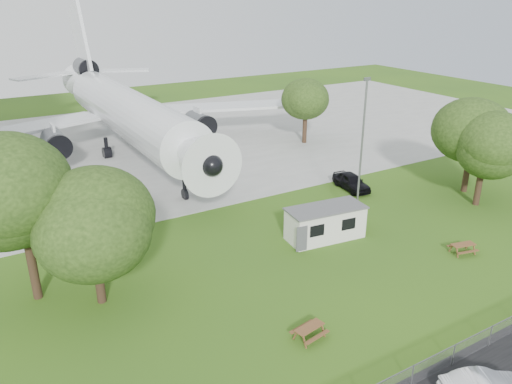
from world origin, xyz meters
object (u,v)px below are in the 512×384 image
airliner (124,109)px  picnic_west (309,338)px  site_cabin (325,223)px  picnic_east (462,253)px

airliner → picnic_west: bearing=-93.0°
airliner → site_cabin: airliner is taller
site_cabin → picnic_west: site_cabin is taller
picnic_east → airliner: bearing=122.9°
picnic_west → picnic_east: 15.80m
airliner → picnic_east: 40.37m
airliner → site_cabin: size_ratio=6.93×
picnic_west → picnic_east: same height
site_cabin → picnic_east: (7.25, -7.23, -1.31)m
airliner → picnic_east: airliner is taller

